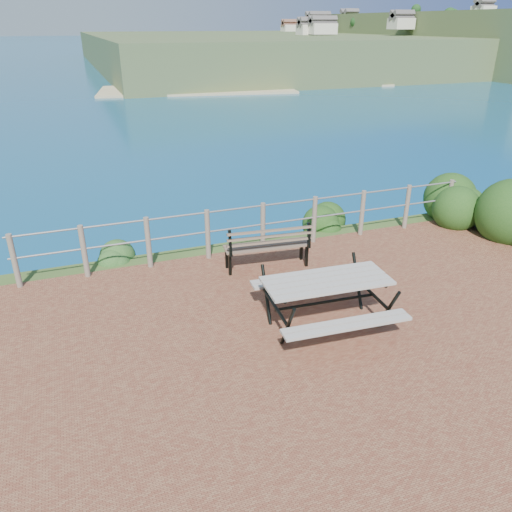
# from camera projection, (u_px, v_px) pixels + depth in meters

# --- Properties ---
(ground) EXTENTS (10.00, 7.00, 0.12)m
(ground) POSITION_uv_depth(u_px,v_px,m) (343.00, 337.00, 7.42)
(ground) COLOR brown
(ground) RESTS_ON ground
(ocean) EXTENTS (1200.00, 1200.00, 0.00)m
(ocean) POSITION_uv_depth(u_px,v_px,m) (64.00, 36.00, 177.23)
(ocean) COLOR #166B85
(ocean) RESTS_ON ground
(safety_railing) EXTENTS (9.40, 0.10, 1.00)m
(safety_railing) POSITION_uv_depth(u_px,v_px,m) (263.00, 224.00, 10.03)
(safety_railing) COLOR #6B5B4C
(safety_railing) RESTS_ON ground
(distant_bay) EXTENTS (290.00, 232.36, 24.00)m
(distant_bay) POSITION_uv_depth(u_px,v_px,m) (453.00, 36.00, 234.63)
(distant_bay) COLOR #445A2D
(distant_bay) RESTS_ON ground
(picnic_table) EXTENTS (1.92, 1.63, 0.79)m
(picnic_table) POSITION_uv_depth(u_px,v_px,m) (326.00, 297.00, 7.49)
(picnic_table) COLOR #9A948A
(picnic_table) RESTS_ON ground
(park_bench) EXTENTS (1.64, 0.56, 0.91)m
(park_bench) POSITION_uv_depth(u_px,v_px,m) (267.00, 239.00, 9.28)
(park_bench) COLOR brown
(park_bench) RESTS_ON ground
(shrub_right_edge) EXTENTS (1.26, 1.26, 1.80)m
(shrub_right_edge) POSITION_uv_depth(u_px,v_px,m) (456.00, 219.00, 11.89)
(shrub_right_edge) COLOR #133F13
(shrub_right_edge) RESTS_ON ground
(shrub_lip_west) EXTENTS (0.73, 0.73, 0.46)m
(shrub_lip_west) POSITION_uv_depth(u_px,v_px,m) (107.00, 260.00, 9.82)
(shrub_lip_west) COLOR #1D4E21
(shrub_lip_west) RESTS_ON ground
(shrub_lip_east) EXTENTS (0.88, 0.88, 0.66)m
(shrub_lip_east) POSITION_uv_depth(u_px,v_px,m) (329.00, 223.00, 11.66)
(shrub_lip_east) COLOR #133F13
(shrub_lip_east) RESTS_ON ground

